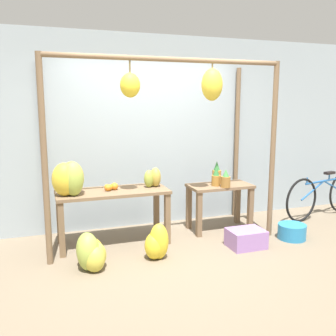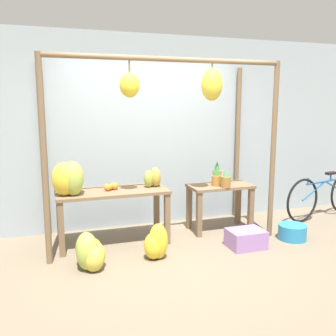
# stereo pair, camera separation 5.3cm
# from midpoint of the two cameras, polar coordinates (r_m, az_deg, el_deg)

# --- Properties ---
(ground_plane) EXTENTS (20.00, 20.00, 0.00)m
(ground_plane) POSITION_cam_midpoint_polar(r_m,az_deg,el_deg) (4.58, 1.48, -13.60)
(ground_plane) COLOR #756651
(shop_wall_back) EXTENTS (8.00, 0.08, 2.80)m
(shop_wall_back) POSITION_cam_midpoint_polar(r_m,az_deg,el_deg) (5.58, -3.59, 5.48)
(shop_wall_back) COLOR #99A8B2
(shop_wall_back) RESTS_ON ground_plane
(stall_awning) EXTENTS (3.00, 1.14, 2.36)m
(stall_awning) POSITION_cam_midpoint_polar(r_m,az_deg,el_deg) (4.78, -0.07, 7.87)
(stall_awning) COLOR brown
(stall_awning) RESTS_ON ground_plane
(display_table_main) EXTENTS (1.43, 0.58, 0.72)m
(display_table_main) POSITION_cam_midpoint_polar(r_m,az_deg,el_deg) (4.91, -8.73, -4.77)
(display_table_main) COLOR brown
(display_table_main) RESTS_ON ground_plane
(display_table_side) EXTENTS (0.91, 0.47, 0.67)m
(display_table_side) POSITION_cam_midpoint_polar(r_m,az_deg,el_deg) (5.46, 7.60, -4.16)
(display_table_side) COLOR brown
(display_table_side) RESTS_ON ground_plane
(banana_pile_on_table) EXTENTS (0.44, 0.39, 0.42)m
(banana_pile_on_table) POSITION_cam_midpoint_polar(r_m,az_deg,el_deg) (4.71, -15.00, -1.69)
(banana_pile_on_table) COLOR gold
(banana_pile_on_table) RESTS_ON display_table_main
(orange_pile) EXTENTS (0.19, 0.17, 0.09)m
(orange_pile) POSITION_cam_midpoint_polar(r_m,az_deg,el_deg) (4.89, -8.96, -2.85)
(orange_pile) COLOR orange
(orange_pile) RESTS_ON display_table_main
(pineapple_cluster) EXTENTS (0.21, 0.38, 0.33)m
(pineapple_cluster) POSITION_cam_midpoint_polar(r_m,az_deg,el_deg) (5.35, 7.52, -1.34)
(pineapple_cluster) COLOR olive
(pineapple_cluster) RESTS_ON display_table_side
(banana_pile_ground_left) EXTENTS (0.42, 0.49, 0.42)m
(banana_pile_ground_left) POSITION_cam_midpoint_polar(r_m,az_deg,el_deg) (4.35, -11.99, -12.56)
(banana_pile_ground_left) COLOR gold
(banana_pile_ground_left) RESTS_ON ground_plane
(banana_pile_ground_right) EXTENTS (0.35, 0.34, 0.43)m
(banana_pile_ground_right) POSITION_cam_midpoint_polar(r_m,az_deg,el_deg) (4.50, -2.08, -11.42)
(banana_pile_ground_right) COLOR yellow
(banana_pile_ground_right) RESTS_ON ground_plane
(fruit_crate_white) EXTENTS (0.45, 0.35, 0.23)m
(fruit_crate_white) POSITION_cam_midpoint_polar(r_m,az_deg,el_deg) (4.97, 11.49, -10.46)
(fruit_crate_white) COLOR #9970B7
(fruit_crate_white) RESTS_ON ground_plane
(blue_bucket) EXTENTS (0.38, 0.38, 0.20)m
(blue_bucket) POSITION_cam_midpoint_polar(r_m,az_deg,el_deg) (5.42, 18.09, -9.18)
(blue_bucket) COLOR teal
(blue_bucket) RESTS_ON ground_plane
(parked_bicycle) EXTENTS (1.70, 0.43, 0.73)m
(parked_bicycle) POSITION_cam_midpoint_polar(r_m,az_deg,el_deg) (6.54, 22.33, -3.80)
(parked_bicycle) COLOR black
(parked_bicycle) RESTS_ON ground_plane
(papaya_pile) EXTENTS (0.29, 0.25, 0.26)m
(papaya_pile) POSITION_cam_midpoint_polar(r_m,az_deg,el_deg) (5.03, -2.57, -1.53)
(papaya_pile) COLOR #93A33D
(papaya_pile) RESTS_ON display_table_main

